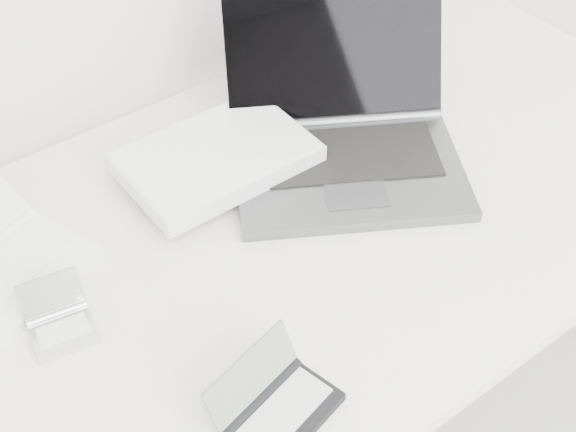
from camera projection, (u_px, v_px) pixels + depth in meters
desk at (288, 241)px, 1.31m from camera, size 1.60×0.80×0.73m
laptop_large at (294, 145)px, 1.35m from camera, size 0.61×0.52×0.24m
pda_silver at (60, 322)px, 1.11m from camera, size 0.10×0.10×0.07m
palmtop_charcoal at (276, 407)px, 1.01m from camera, size 0.17×0.14×0.08m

